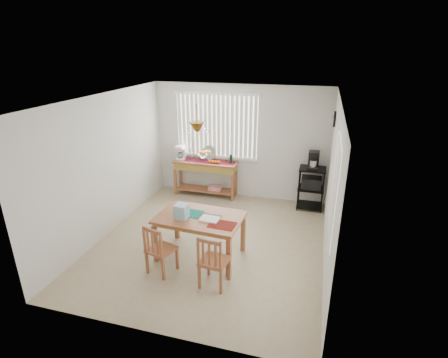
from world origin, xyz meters
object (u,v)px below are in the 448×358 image
(sideboard, at_px, (206,170))
(chair_right, at_px, (213,261))
(cart_items, at_px, (314,160))
(dining_table, at_px, (200,221))
(chair_left, at_px, (160,250))
(wire_cart, at_px, (311,184))

(sideboard, height_order, chair_right, chair_right)
(chair_right, bearing_deg, cart_items, 68.20)
(dining_table, xyz_separation_m, chair_left, (-0.45, -0.62, -0.25))
(wire_cart, bearing_deg, chair_left, -125.42)
(cart_items, height_order, chair_right, cart_items)
(wire_cart, relative_size, chair_left, 1.11)
(wire_cart, xyz_separation_m, chair_left, (-2.15, -3.03, -0.15))
(dining_table, bearing_deg, chair_right, -57.37)
(cart_items, height_order, dining_table, cart_items)
(dining_table, distance_m, chair_left, 0.81)
(cart_items, bearing_deg, dining_table, -125.17)
(chair_left, height_order, chair_right, chair_right)
(sideboard, relative_size, chair_right, 1.73)
(dining_table, bearing_deg, chair_left, -125.94)
(sideboard, relative_size, wire_cart, 1.61)
(cart_items, bearing_deg, wire_cart, -90.00)
(wire_cart, distance_m, chair_right, 3.36)
(chair_left, distance_m, chair_right, 0.91)
(wire_cart, distance_m, dining_table, 2.95)
(chair_right, bearing_deg, dining_table, 122.63)
(chair_left, bearing_deg, chair_right, -5.62)
(sideboard, relative_size, dining_table, 1.03)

